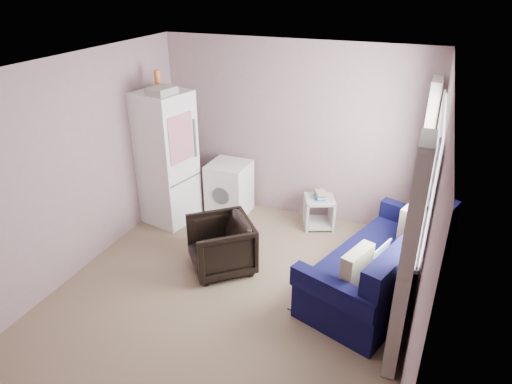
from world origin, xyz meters
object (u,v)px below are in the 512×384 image
Objects in this scene: fridge at (167,158)px; sofa at (383,268)px; armchair at (221,243)px; washing_machine at (229,187)px; side_table at (319,210)px.

fridge is 0.95× the size of sofa.
washing_machine reaches higher than armchair.
sofa is at bearing 57.02° from armchair.
fridge is at bearing -145.26° from washing_machine.
fridge reaches higher than armchair.
fridge is 3.89× the size of side_table.
sofa is at bearing -49.39° from side_table.
sofa reaches higher than armchair.
fridge is at bearing -165.65° from armchair.
armchair is 1.61m from fridge.
armchair reaches higher than side_table.
side_table is at bearing 150.30° from sofa.
armchair is 1.44m from washing_machine.
sofa is (3.09, -0.64, -0.62)m from fridge.
armchair is at bearing -120.27° from side_table.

